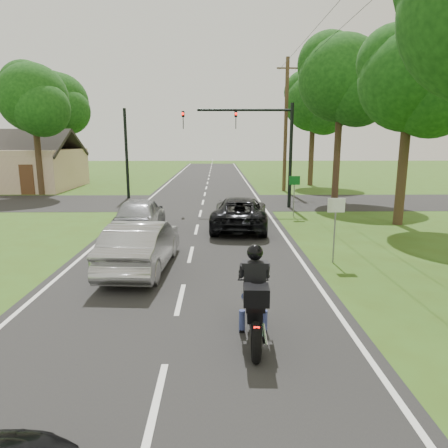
{
  "coord_description": "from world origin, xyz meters",
  "views": [
    {
      "loc": [
        0.94,
        -9.42,
        3.9
      ],
      "look_at": [
        1.15,
        3.0,
        1.3
      ],
      "focal_mm": 32.0,
      "sensor_mm": 36.0,
      "label": 1
    }
  ],
  "objects": [
    {
      "name": "motorcycle_rider",
      "position": [
        1.66,
        -2.15,
        0.78
      ],
      "size": [
        0.65,
        2.31,
        1.99
      ],
      "rotation": [
        0.0,
        0.0,
        -0.04
      ],
      "color": "black",
      "rests_on": "ground"
    },
    {
      "name": "sign_white",
      "position": [
        4.7,
        2.98,
        1.6
      ],
      "size": [
        0.55,
        0.07,
        2.12
      ],
      "color": "slate",
      "rests_on": "ground"
    },
    {
      "name": "tree_row_e",
      "position": [
        9.48,
        25.78,
        6.83
      ],
      "size": [
        5.28,
        5.12,
        9.61
      ],
      "color": "#332316",
      "rests_on": "ground"
    },
    {
      "name": "cross_road",
      "position": [
        0.0,
        16.0,
        0.01
      ],
      "size": [
        60.0,
        7.0,
        0.01
      ],
      "primitive_type": "cube",
      "color": "black",
      "rests_on": "ground"
    },
    {
      "name": "ground",
      "position": [
        0.0,
        0.0,
        0.0
      ],
      "size": [
        140.0,
        140.0,
        0.0
      ],
      "primitive_type": "plane",
      "color": "#365116",
      "rests_on": "ground"
    },
    {
      "name": "house",
      "position": [
        -16.0,
        24.0,
        1.77
      ],
      "size": [
        10.2,
        8.0,
        4.84
      ],
      "color": "tan",
      "rests_on": "ground"
    },
    {
      "name": "road",
      "position": [
        0.0,
        10.0,
        0.01
      ],
      "size": [
        8.0,
        100.0,
        0.01
      ],
      "primitive_type": "cube",
      "color": "black",
      "rests_on": "ground"
    },
    {
      "name": "silver_suv",
      "position": [
        -2.39,
        7.51,
        0.78
      ],
      "size": [
        1.94,
        4.57,
        1.54
      ],
      "primitive_type": "imported",
      "rotation": [
        0.0,
        0.0,
        3.17
      ],
      "color": "#96989D",
      "rests_on": "road"
    },
    {
      "name": "utility_pole_far",
      "position": [
        6.2,
        22.0,
        5.08
      ],
      "size": [
        1.6,
        0.28,
        10.0
      ],
      "color": "brown",
      "rests_on": "ground"
    },
    {
      "name": "traffic_signal",
      "position": [
        3.34,
        14.0,
        4.14
      ],
      "size": [
        6.38,
        0.44,
        6.0
      ],
      "color": "black",
      "rests_on": "ground"
    },
    {
      "name": "signal_pole_far",
      "position": [
        -5.2,
        18.0,
        3.0
      ],
      "size": [
        0.2,
        0.2,
        6.0
      ],
      "primitive_type": "cylinder",
      "color": "black",
      "rests_on": "ground"
    },
    {
      "name": "dark_suv",
      "position": [
        1.96,
        8.29,
        0.72
      ],
      "size": [
        2.81,
        5.32,
        1.42
      ],
      "primitive_type": "imported",
      "rotation": [
        0.0,
        0.0,
        3.05
      ],
      "color": "black",
      "rests_on": "road"
    },
    {
      "name": "tree_left_far",
      "position": [
        -13.7,
        29.76,
        7.13
      ],
      "size": [
        5.76,
        5.58,
        10.14
      ],
      "color": "#332316",
      "rests_on": "ground"
    },
    {
      "name": "silver_sedan",
      "position": [
        -1.39,
        2.44,
        0.77
      ],
      "size": [
        1.88,
        4.71,
        1.52
      ],
      "primitive_type": "imported",
      "rotation": [
        0.0,
        0.0,
        3.08
      ],
      "color": "#9E9FA3",
      "rests_on": "road"
    },
    {
      "name": "tree_row_d",
      "position": [
        9.1,
        16.76,
        7.43
      ],
      "size": [
        5.76,
        5.58,
        10.45
      ],
      "color": "#332316",
      "rests_on": "ground"
    },
    {
      "name": "sign_green",
      "position": [
        4.9,
        10.98,
        1.6
      ],
      "size": [
        0.55,
        0.07,
        2.12
      ],
      "color": "slate",
      "rests_on": "ground"
    },
    {
      "name": "tree_left_near",
      "position": [
        -11.73,
        19.78,
        6.53
      ],
      "size": [
        5.12,
        4.96,
        9.22
      ],
      "color": "#332316",
      "rests_on": "ground"
    },
    {
      "name": "tree_row_c",
      "position": [
        9.75,
        8.8,
        6.23
      ],
      "size": [
        4.8,
        4.65,
        8.76
      ],
      "color": "#332316",
      "rests_on": "ground"
    }
  ]
}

